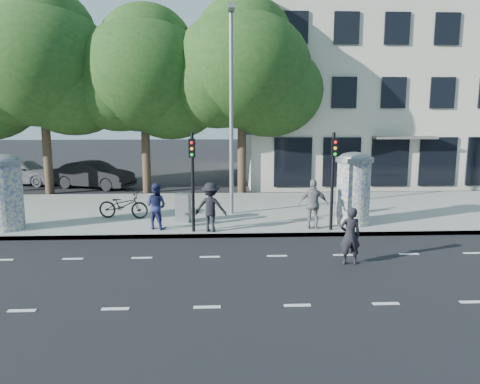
{
  "coord_description": "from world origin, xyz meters",
  "views": [
    {
      "loc": [
        0.27,
        -11.92,
        4.26
      ],
      "look_at": [
        0.99,
        3.5,
        1.58
      ],
      "focal_mm": 35.0,
      "sensor_mm": 36.0,
      "label": 1
    }
  ],
  "objects_px": {
    "bicycle": "(123,205)",
    "cabinet_left": "(183,208)",
    "ped_e": "(313,204)",
    "car_left": "(23,171)",
    "car_mid": "(94,175)",
    "cabinet_right": "(343,208)",
    "street_lamp": "(231,97)",
    "man_road": "(350,236)",
    "ped_d": "(211,207)",
    "ad_column_right": "(353,187)",
    "traffic_pole_far": "(333,171)",
    "ad_column_left": "(4,190)",
    "ped_c": "(156,206)",
    "traffic_pole_near": "(193,172)"
  },
  "relations": [
    {
      "from": "ped_c",
      "to": "ped_d",
      "type": "distance_m",
      "value": 1.98
    },
    {
      "from": "bicycle",
      "to": "car_left",
      "type": "relative_size",
      "value": 0.43
    },
    {
      "from": "cabinet_right",
      "to": "car_mid",
      "type": "distance_m",
      "value": 14.88
    },
    {
      "from": "bicycle",
      "to": "ad_column_left",
      "type": "bearing_deg",
      "value": 120.91
    },
    {
      "from": "bicycle",
      "to": "car_left",
      "type": "height_order",
      "value": "car_left"
    },
    {
      "from": "street_lamp",
      "to": "ped_c",
      "type": "height_order",
      "value": "street_lamp"
    },
    {
      "from": "ped_e",
      "to": "cabinet_left",
      "type": "bearing_deg",
      "value": -7.95
    },
    {
      "from": "ped_d",
      "to": "cabinet_left",
      "type": "bearing_deg",
      "value": -43.51
    },
    {
      "from": "ad_column_left",
      "to": "traffic_pole_far",
      "type": "xyz_separation_m",
      "value": [
        11.4,
        -0.71,
        0.69
      ]
    },
    {
      "from": "bicycle",
      "to": "cabinet_left",
      "type": "relative_size",
      "value": 1.82
    },
    {
      "from": "ped_d",
      "to": "car_left",
      "type": "height_order",
      "value": "ped_d"
    },
    {
      "from": "car_left",
      "to": "car_mid",
      "type": "relative_size",
      "value": 1.01
    },
    {
      "from": "man_road",
      "to": "car_mid",
      "type": "distance_m",
      "value": 17.33
    },
    {
      "from": "ped_c",
      "to": "car_mid",
      "type": "xyz_separation_m",
      "value": [
        -4.74,
        9.99,
        -0.22
      ]
    },
    {
      "from": "street_lamp",
      "to": "ped_d",
      "type": "bearing_deg",
      "value": -106.03
    },
    {
      "from": "ped_e",
      "to": "cabinet_right",
      "type": "xyz_separation_m",
      "value": [
        1.32,
        0.92,
        -0.33
      ]
    },
    {
      "from": "traffic_pole_far",
      "to": "car_mid",
      "type": "distance_m",
      "value": 15.18
    },
    {
      "from": "traffic_pole_far",
      "to": "bicycle",
      "type": "relative_size",
      "value": 1.73
    },
    {
      "from": "traffic_pole_far",
      "to": "ped_d",
      "type": "height_order",
      "value": "traffic_pole_far"
    },
    {
      "from": "ad_column_left",
      "to": "ped_e",
      "type": "distance_m",
      "value": 10.82
    },
    {
      "from": "street_lamp",
      "to": "traffic_pole_near",
      "type": "bearing_deg",
      "value": -116.23
    },
    {
      "from": "street_lamp",
      "to": "man_road",
      "type": "height_order",
      "value": "street_lamp"
    },
    {
      "from": "ad_column_left",
      "to": "man_road",
      "type": "relative_size",
      "value": 1.61
    },
    {
      "from": "ad_column_right",
      "to": "bicycle",
      "type": "relative_size",
      "value": 1.35
    },
    {
      "from": "cabinet_left",
      "to": "car_left",
      "type": "distance_m",
      "value": 14.62
    },
    {
      "from": "ad_column_left",
      "to": "ad_column_right",
      "type": "relative_size",
      "value": 1.0
    },
    {
      "from": "bicycle",
      "to": "cabinet_right",
      "type": "bearing_deg",
      "value": -87.91
    },
    {
      "from": "ad_column_left",
      "to": "car_left",
      "type": "height_order",
      "value": "ad_column_left"
    },
    {
      "from": "ped_e",
      "to": "traffic_pole_near",
      "type": "bearing_deg",
      "value": 10.2
    },
    {
      "from": "street_lamp",
      "to": "ped_d",
      "type": "xyz_separation_m",
      "value": [
        -0.8,
        -2.78,
        -3.79
      ]
    },
    {
      "from": "ad_column_left",
      "to": "traffic_pole_near",
      "type": "distance_m",
      "value": 6.67
    },
    {
      "from": "man_road",
      "to": "bicycle",
      "type": "distance_m",
      "value": 9.13
    },
    {
      "from": "traffic_pole_near",
      "to": "bicycle",
      "type": "relative_size",
      "value": 1.73
    },
    {
      "from": "ped_e",
      "to": "car_mid",
      "type": "distance_m",
      "value": 14.52
    },
    {
      "from": "ad_column_right",
      "to": "street_lamp",
      "type": "distance_m",
      "value": 5.81
    },
    {
      "from": "ad_column_left",
      "to": "ped_d",
      "type": "bearing_deg",
      "value": -5.16
    },
    {
      "from": "cabinet_left",
      "to": "street_lamp",
      "type": "bearing_deg",
      "value": 49.06
    },
    {
      "from": "cabinet_right",
      "to": "cabinet_left",
      "type": "bearing_deg",
      "value": -161.7
    },
    {
      "from": "ad_column_right",
      "to": "ped_e",
      "type": "distance_m",
      "value": 1.81
    },
    {
      "from": "street_lamp",
      "to": "ped_d",
      "type": "height_order",
      "value": "street_lamp"
    },
    {
      "from": "car_mid",
      "to": "man_road",
      "type": "bearing_deg",
      "value": -120.94
    },
    {
      "from": "bicycle",
      "to": "car_left",
      "type": "xyz_separation_m",
      "value": [
        -7.76,
        9.82,
        0.11
      ]
    },
    {
      "from": "ped_e",
      "to": "cabinet_left",
      "type": "xyz_separation_m",
      "value": [
        -4.65,
        1.24,
        -0.34
      ]
    },
    {
      "from": "car_mid",
      "to": "ad_column_right",
      "type": "bearing_deg",
      "value": -107.64
    },
    {
      "from": "street_lamp",
      "to": "cabinet_left",
      "type": "bearing_deg",
      "value": -143.65
    },
    {
      "from": "ad_column_left",
      "to": "car_mid",
      "type": "relative_size",
      "value": 0.58
    },
    {
      "from": "cabinet_right",
      "to": "bicycle",
      "type": "bearing_deg",
      "value": -165.86
    },
    {
      "from": "bicycle",
      "to": "cabinet_left",
      "type": "xyz_separation_m",
      "value": [
        2.36,
        -0.73,
        0.02
      ]
    },
    {
      "from": "ad_column_left",
      "to": "man_road",
      "type": "bearing_deg",
      "value": -19.33
    },
    {
      "from": "man_road",
      "to": "bicycle",
      "type": "xyz_separation_m",
      "value": [
        -7.36,
        5.41,
        -0.16
      ]
    }
  ]
}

